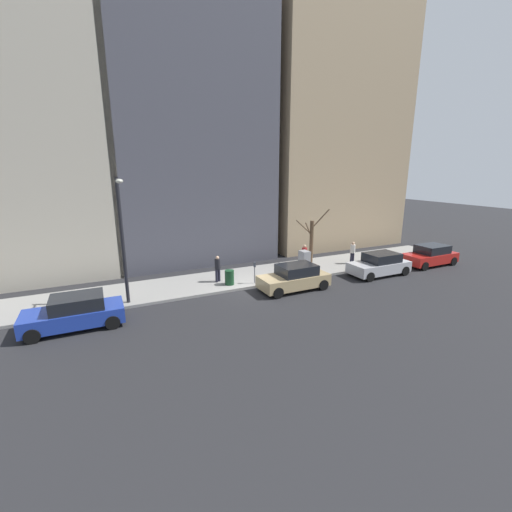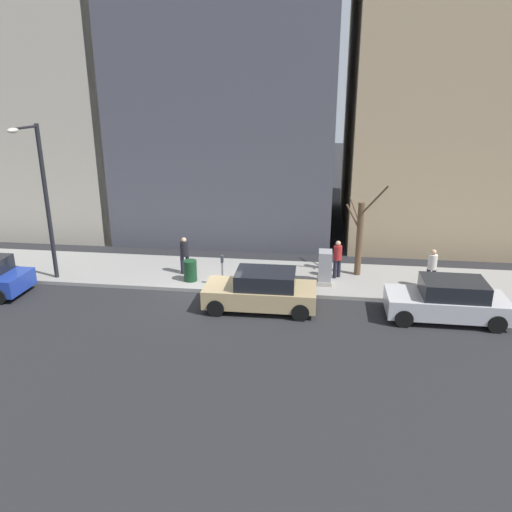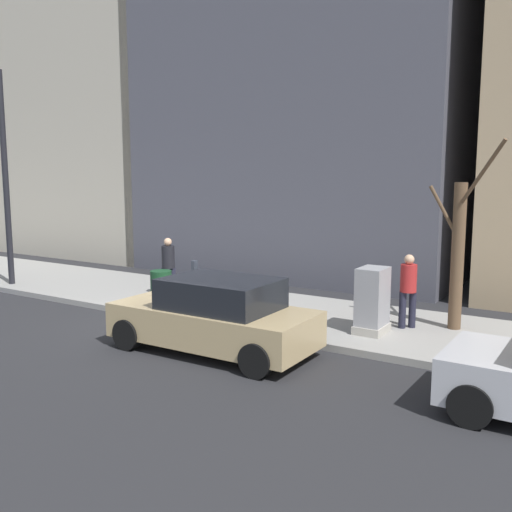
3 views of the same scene
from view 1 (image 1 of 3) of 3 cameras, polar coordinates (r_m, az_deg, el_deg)
name	(u,v)px [view 1 (image 1 of 3)]	position (r m, az deg, el deg)	size (l,w,h in m)	color
ground_plane	(250,289)	(20.71, -1.01, -5.51)	(120.00, 120.00, 0.00)	#232326
sidewalk	(237,278)	(22.42, -3.16, -3.75)	(4.00, 36.00, 0.15)	gray
parked_car_red	(430,255)	(28.69, 27.04, 0.08)	(1.92, 4.20, 1.52)	red
parked_car_silver	(379,264)	(24.64, 19.89, -1.34)	(1.95, 4.22, 1.52)	#B7B7BC
parked_car_tan	(294,278)	(20.53, 6.42, -3.61)	(1.95, 4.21, 1.52)	tan
parked_car_blue	(75,313)	(17.66, -27.94, -8.33)	(1.96, 4.22, 1.52)	#1E389E
parking_meter	(255,270)	(21.00, -0.23, -2.41)	(0.14, 0.10, 1.35)	slate
utility_box	(304,261)	(23.76, 8.05, -0.88)	(0.83, 0.61, 1.43)	#A8A399
streetlamp	(122,231)	(18.29, -21.43, 3.84)	(1.97, 0.32, 6.50)	black
bare_tree	(311,241)	(25.36, 9.21, 2.52)	(2.24, 1.64, 4.13)	brown
trash_bin	(229,277)	(20.95, -4.45, -3.58)	(0.56, 0.56, 0.90)	#14381E
pedestrian_near_meter	(353,251)	(26.36, 15.80, 0.76)	(0.36, 0.39, 1.66)	#1E1E2D
pedestrian_midblock	(304,255)	(24.62, 8.06, 0.23)	(0.36, 0.36, 1.66)	#1E1E2D
pedestrian_far_corner	(218,267)	(21.40, -6.41, -1.88)	(0.36, 0.37, 1.66)	#1E1E2D
office_tower_left	(312,134)	(36.11, 9.35, 19.47)	(12.83, 12.83, 20.72)	tan
office_block_center	(178,99)	(30.46, -12.80, 24.20)	(11.82, 11.82, 24.82)	#4C4C56
office_tower_right	(16,126)	(29.19, -35.07, 17.34)	(11.17, 11.17, 19.61)	#BCB29E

